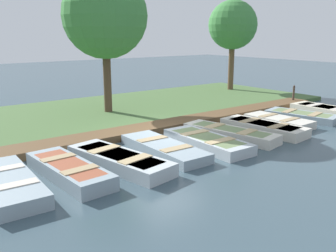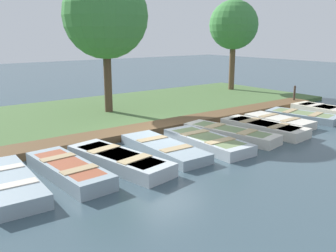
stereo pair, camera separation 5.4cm
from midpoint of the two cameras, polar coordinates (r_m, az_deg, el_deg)
name	(u,v)px [view 2 (the right image)]	position (r m, az deg, el deg)	size (l,w,h in m)	color
ground_plane	(164,139)	(13.53, -0.52, -1.95)	(80.00, 80.00, 0.00)	#384C56
shore_bank	(100,113)	(17.66, -10.28, 1.93)	(8.00, 24.00, 0.20)	#476638
dock_walkway	(147,129)	(14.38, -3.19, -0.48)	(1.15, 19.97, 0.26)	brown
rowboat_2	(8,183)	(9.91, -23.10, -8.02)	(3.34, 1.31, 0.38)	#8C9EA8
rowboat_3	(68,170)	(10.26, -14.78, -6.49)	(3.30, 1.22, 0.41)	#8C9EA8
rowboat_4	(119,160)	(10.78, -7.35, -5.15)	(3.68, 1.71, 0.40)	#B2BCC1
rowboat_5	(164,148)	(11.91, -0.52, -3.37)	(3.49, 1.22, 0.33)	#8C9EA8
rowboat_6	(207,141)	(12.63, 6.09, -2.34)	(3.37, 1.27, 0.37)	#B2BCC1
rowboat_7	(230,133)	(13.76, 9.60, -1.09)	(3.72, 1.64, 0.37)	beige
rowboat_8	(264,127)	(14.84, 14.47, -0.22)	(3.43, 1.48, 0.38)	beige
rowboat_9	(279,121)	(16.20, 16.66, 0.73)	(2.80, 1.24, 0.34)	beige
rowboat_10	(302,116)	(17.58, 19.86, 1.46)	(3.20, 1.81, 0.33)	#8C9EA8
rowboat_11	(327,111)	(18.90, 23.12, 2.14)	(3.11, 1.22, 0.42)	beige
mooring_post_far	(294,95)	(21.02, 18.76, 4.49)	(0.11, 0.11, 1.04)	#47382D
park_tree_left	(105,16)	(17.19, -9.43, 16.19)	(3.75, 3.75, 6.33)	#4C3828
park_tree_center	(234,25)	(24.38, 10.04, 14.86)	(3.03, 3.03, 5.74)	brown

